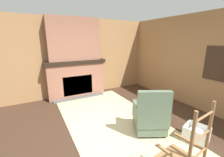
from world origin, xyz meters
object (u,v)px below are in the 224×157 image
armchair (150,117)px  laundry_basket (196,134)px  firewood_stack (144,103)px  oil_lamp_vase (62,58)px  storage_case (79,58)px

armchair → laundry_basket: bearing=-109.4°
firewood_stack → laundry_basket: bearing=-5.7°
oil_lamp_vase → laundry_basket: bearing=26.9°
armchair → oil_lamp_vase: (-2.88, -1.18, 0.98)m
laundry_basket → firewood_stack: bearing=174.3°
laundry_basket → oil_lamp_vase: 4.12m
armchair → firewood_stack: (-1.12, 0.78, -0.29)m
armchair → storage_case: 3.09m
storage_case → oil_lamp_vase: bearing=-90.0°
armchair → laundry_basket: (0.64, 0.61, -0.21)m
armchair → firewood_stack: size_ratio=2.15×
armchair → storage_case: storage_case is taller
firewood_stack → storage_case: bearing=-141.9°
armchair → firewood_stack: armchair is taller
laundry_basket → storage_case: storage_case is taller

